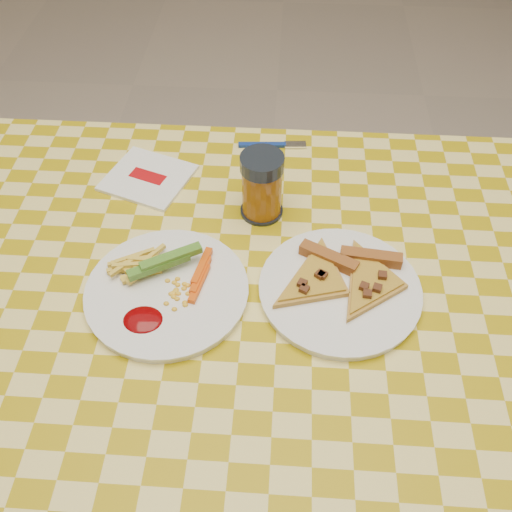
% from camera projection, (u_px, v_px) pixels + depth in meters
% --- Properties ---
extents(ground, '(8.00, 8.00, 0.00)m').
position_uv_depth(ground, '(249.00, 483.00, 1.43)').
color(ground, beige).
rests_on(ground, ground).
extents(table, '(1.28, 0.88, 0.76)m').
position_uv_depth(table, '(245.00, 329.00, 0.92)').
color(table, white).
rests_on(table, ground).
extents(plate_left, '(0.27, 0.27, 0.01)m').
position_uv_depth(plate_left, '(167.00, 292.00, 0.87)').
color(plate_left, white).
rests_on(plate_left, table).
extents(plate_right, '(0.32, 0.32, 0.01)m').
position_uv_depth(plate_right, '(340.00, 291.00, 0.87)').
color(plate_right, white).
rests_on(plate_right, table).
extents(fries_veggies, '(0.18, 0.16, 0.04)m').
position_uv_depth(fries_veggies, '(162.00, 277.00, 0.87)').
color(fries_veggies, gold).
rests_on(fries_veggies, plate_left).
extents(pizza_slices, '(0.24, 0.22, 0.02)m').
position_uv_depth(pizza_slices, '(343.00, 278.00, 0.87)').
color(pizza_slices, gold).
rests_on(pizza_slices, plate_right).
extents(drink_glass, '(0.07, 0.07, 0.12)m').
position_uv_depth(drink_glass, '(262.00, 186.00, 0.95)').
color(drink_glass, black).
rests_on(drink_glass, table).
extents(napkin, '(0.18, 0.17, 0.01)m').
position_uv_depth(napkin, '(148.00, 178.00, 1.05)').
color(napkin, white).
rests_on(napkin, table).
extents(fork, '(0.13, 0.02, 0.01)m').
position_uv_depth(fork, '(273.00, 145.00, 1.11)').
color(fork, navy).
rests_on(fork, table).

